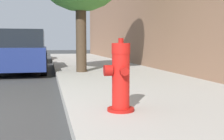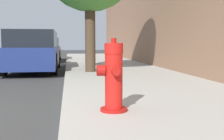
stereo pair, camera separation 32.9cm
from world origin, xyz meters
TOP-DOWN VIEW (x-y plane):
  - sidewalk_slab at (3.61, 0.00)m, footprint 3.27×40.00m
  - fire_hydrant at (2.61, -0.09)m, footprint 0.37×0.38m
  - parked_car_near at (0.88, 6.70)m, footprint 1.70×4.54m
  - parked_car_mid at (0.75, 12.23)m, footprint 1.77×4.21m

SIDE VIEW (x-z plane):
  - sidewalk_slab at x=3.61m, z-range 0.00..0.15m
  - fire_hydrant at x=2.61m, z-range 0.11..1.00m
  - parked_car_mid at x=0.75m, z-range -0.01..1.28m
  - parked_car_near at x=0.88m, z-range -0.02..1.39m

